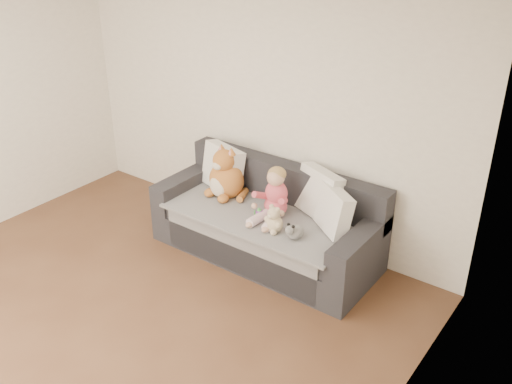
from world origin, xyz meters
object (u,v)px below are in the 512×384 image
at_px(toddler, 274,196).
at_px(sippy_cup, 259,213).
at_px(plush_cat, 225,177).
at_px(teddy_bear, 274,221).
at_px(sofa, 268,225).

bearing_deg(toddler, sippy_cup, -128.87).
height_order(plush_cat, sippy_cup, plush_cat).
distance_m(toddler, plush_cat, 0.63).
xyz_separation_m(plush_cat, teddy_bear, (0.79, -0.29, -0.10)).
distance_m(plush_cat, sippy_cup, 0.59).
xyz_separation_m(teddy_bear, sippy_cup, (-0.24, 0.11, -0.05)).
bearing_deg(sippy_cup, sofa, 97.93).
xyz_separation_m(toddler, teddy_bear, (0.16, -0.24, -0.10)).
distance_m(plush_cat, teddy_bear, 0.85).
height_order(sofa, teddy_bear, sofa).
height_order(sofa, toddler, toddler).
bearing_deg(plush_cat, sippy_cup, -11.60).
bearing_deg(sippy_cup, teddy_bear, -25.16).
bearing_deg(toddler, plush_cat, 168.69).
relative_size(sofa, toddler, 4.41).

